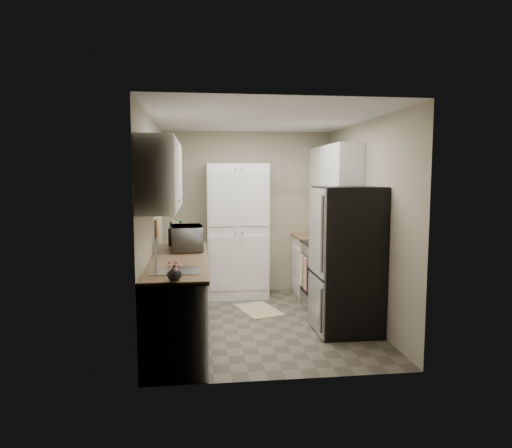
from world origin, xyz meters
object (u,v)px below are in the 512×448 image
at_px(electric_range, 330,276).
at_px(wine_bottle, 171,235).
at_px(microwave, 187,238).
at_px(refrigerator, 347,260).
at_px(pantry_cabinet, 237,231).
at_px(toaster_oven, 324,230).

xyz_separation_m(electric_range, wine_bottle, (-2.10, 0.05, 0.58)).
height_order(microwave, wine_bottle, microwave).
bearing_deg(electric_range, wine_bottle, 178.59).
distance_m(refrigerator, wine_bottle, 2.25).
relative_size(pantry_cabinet, electric_range, 1.77).
bearing_deg(toaster_oven, electric_range, -96.89).
height_order(pantry_cabinet, toaster_oven, pantry_cabinet).
bearing_deg(toaster_oven, refrigerator, -93.82).
distance_m(electric_range, microwave, 2.00).
bearing_deg(refrigerator, pantry_cabinet, 123.46).
height_order(refrigerator, toaster_oven, refrigerator).
bearing_deg(toaster_oven, pantry_cabinet, 174.73).
xyz_separation_m(pantry_cabinet, toaster_oven, (1.29, -0.16, 0.02)).
relative_size(pantry_cabinet, wine_bottle, 7.01).
bearing_deg(microwave, wine_bottle, 26.41).
relative_size(refrigerator, wine_bottle, 5.96).
bearing_deg(wine_bottle, refrigerator, -22.39).
xyz_separation_m(pantry_cabinet, electric_range, (1.17, -0.93, -0.52)).
xyz_separation_m(refrigerator, wine_bottle, (-2.07, 0.85, 0.21)).
bearing_deg(wine_bottle, pantry_cabinet, 43.28).
distance_m(pantry_cabinet, electric_range, 1.58).
height_order(electric_range, toaster_oven, electric_range).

